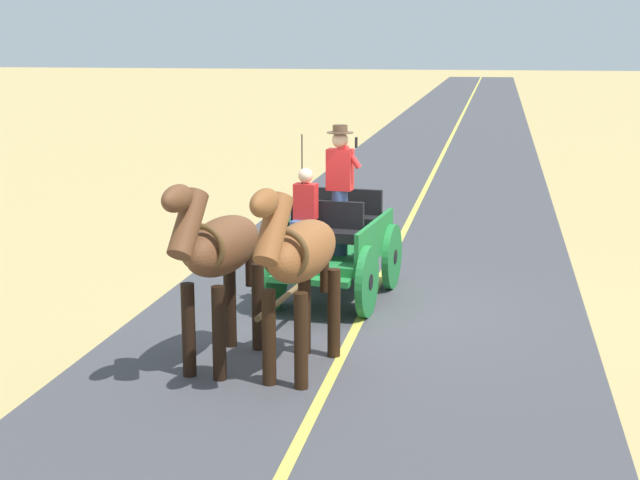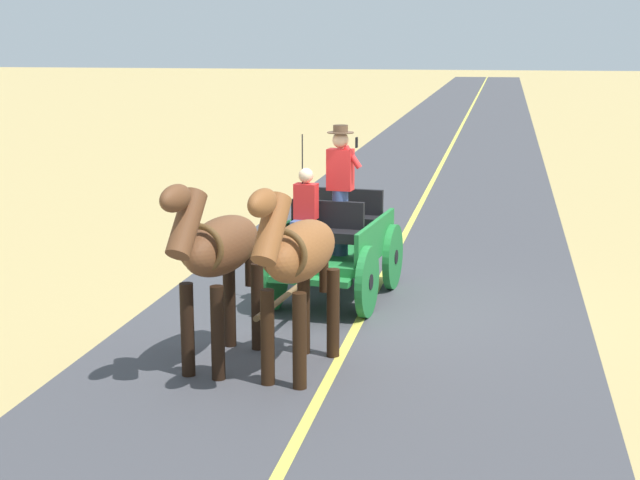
% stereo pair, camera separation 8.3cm
% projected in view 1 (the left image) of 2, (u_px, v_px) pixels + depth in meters
% --- Properties ---
extents(ground_plane, '(200.00, 200.00, 0.00)m').
position_uv_depth(ground_plane, '(365.00, 310.00, 13.00)').
color(ground_plane, tan).
extents(road_surface, '(5.94, 160.00, 0.01)m').
position_uv_depth(road_surface, '(365.00, 310.00, 13.00)').
color(road_surface, '#424247').
rests_on(road_surface, ground).
extents(road_centre_stripe, '(0.12, 160.00, 0.00)m').
position_uv_depth(road_centre_stripe, '(365.00, 309.00, 13.00)').
color(road_centre_stripe, '#DBCC4C').
rests_on(road_centre_stripe, road_surface).
extents(horse_drawn_carriage, '(1.66, 4.52, 2.50)m').
position_uv_depth(horse_drawn_carriage, '(334.00, 244.00, 13.34)').
color(horse_drawn_carriage, '#1E7233').
rests_on(horse_drawn_carriage, ground).
extents(horse_near_side, '(0.79, 2.15, 2.21)m').
position_uv_depth(horse_near_side, '(299.00, 257.00, 10.27)').
color(horse_near_side, brown).
rests_on(horse_near_side, ground).
extents(horse_off_side, '(0.78, 2.15, 2.21)m').
position_uv_depth(horse_off_side, '(219.00, 252.00, 10.53)').
color(horse_off_side, brown).
rests_on(horse_off_side, ground).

